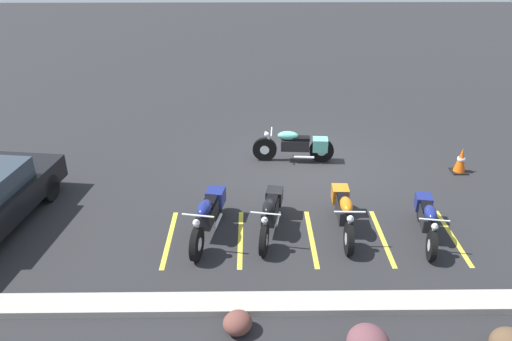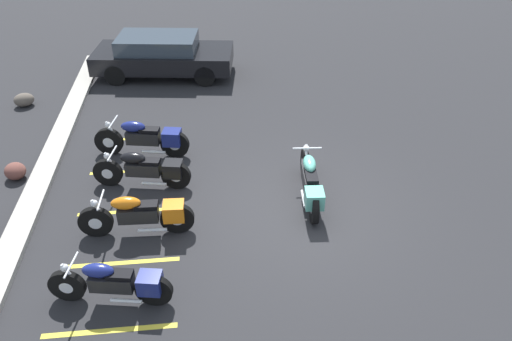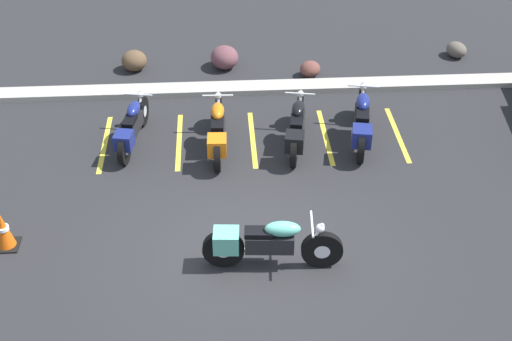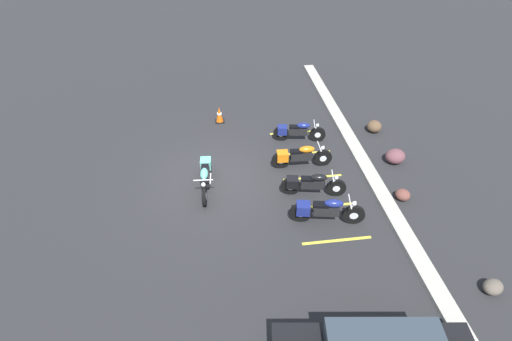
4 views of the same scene
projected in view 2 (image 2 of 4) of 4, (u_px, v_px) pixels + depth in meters
name	position (u px, v px, depth m)	size (l,w,h in m)	color
ground	(297.00, 210.00, 10.30)	(60.00, 60.00, 0.00)	#262628
motorcycle_teal_featured	(310.00, 182.00, 10.32)	(2.23, 0.63, 0.88)	black
parked_bike_0	(116.00, 283.00, 8.05)	(0.70, 2.05, 0.81)	black
parked_bike_1	(142.00, 214.00, 9.46)	(0.62, 2.20, 0.87)	black
parked_bike_2	(146.00, 169.00, 10.74)	(0.74, 2.14, 0.85)	black
parked_bike_3	(146.00, 138.00, 11.79)	(0.79, 2.26, 0.90)	black
car_black	(162.00, 55.00, 15.70)	(2.34, 4.50, 1.29)	black
concrete_curb	(21.00, 226.00, 9.79)	(18.00, 0.50, 0.12)	#A8A399
landscape_rock_0	(24.00, 100.00, 14.15)	(0.55, 0.45, 0.37)	#595046
landscape_rock_3	(15.00, 171.00, 11.16)	(0.49, 0.45, 0.37)	brown
stall_line_0	(110.00, 331.00, 7.80)	(0.10, 2.10, 0.00)	gold
stall_line_1	(121.00, 263.00, 9.03)	(0.10, 2.10, 0.00)	gold
stall_line_2	(130.00, 211.00, 10.26)	(0.10, 2.10, 0.00)	gold
stall_line_3	(136.00, 171.00, 11.49)	(0.10, 2.10, 0.00)	gold
stall_line_4	(142.00, 138.00, 12.72)	(0.10, 2.10, 0.00)	gold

